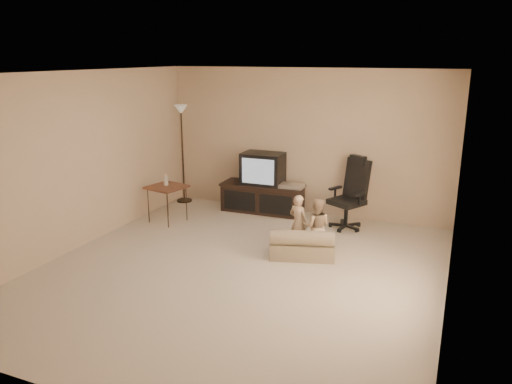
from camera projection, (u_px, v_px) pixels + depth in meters
floor at (239, 271)px, 6.45m from camera, size 5.50×5.50×0.00m
room_shell at (238, 156)px, 6.04m from camera, size 5.50×5.50×5.50m
tv_stand at (263, 188)px, 8.80m from camera, size 1.49×0.58×1.06m
office_chair at (350, 203)px, 7.97m from camera, size 0.73×0.74×1.17m
side_table at (167, 187)px, 8.23m from camera, size 0.66×0.66×0.83m
floor_lamp at (182, 132)px, 9.17m from camera, size 0.28×0.28×1.82m
child_sofa at (302, 246)px, 6.84m from camera, size 0.97×0.72×0.43m
toddler_left at (298, 223)px, 7.03m from camera, size 0.35×0.30×0.82m
toddler_right at (316, 227)px, 6.91m from camera, size 0.43×0.30×0.80m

